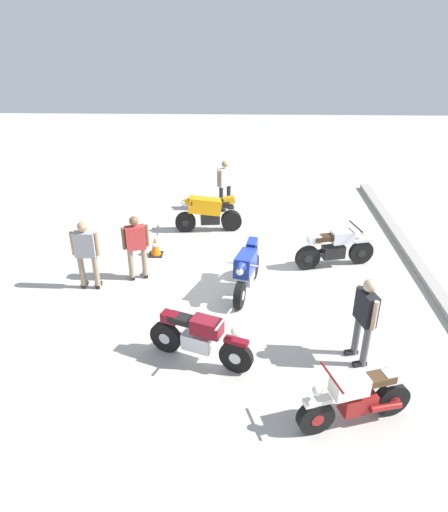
% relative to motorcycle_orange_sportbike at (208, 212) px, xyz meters
% --- Properties ---
extents(ground_plane, '(40.00, 40.00, 0.00)m').
position_rel_motorcycle_orange_sportbike_xyz_m(ground_plane, '(3.11, 0.89, -0.59)').
color(ground_plane, '#B7B2A8').
extents(curb_edge, '(14.00, 0.30, 0.15)m').
position_rel_motorcycle_orange_sportbike_xyz_m(curb_edge, '(3.11, 5.49, -0.52)').
color(curb_edge, '#9C978F').
rests_on(curb_edge, ground).
extents(motorcycle_orange_sportbike, '(0.70, 1.96, 1.14)m').
position_rel_motorcycle_orange_sportbike_xyz_m(motorcycle_orange_sportbike, '(0.00, 0.00, 0.00)').
color(motorcycle_orange_sportbike, black).
rests_on(motorcycle_orange_sportbike, ground).
extents(motorcycle_maroon_cruiser, '(0.99, 1.98, 1.09)m').
position_rel_motorcycle_orange_sportbike_xyz_m(motorcycle_maroon_cruiser, '(5.82, 0.18, -0.07)').
color(motorcycle_maroon_cruiser, black).
rests_on(motorcycle_maroon_cruiser, ground).
extents(motorcycle_silver_cruiser, '(0.77, 2.06, 1.09)m').
position_rel_motorcycle_orange_sportbike_xyz_m(motorcycle_silver_cruiser, '(2.07, 3.32, -0.07)').
color(motorcycle_silver_cruiser, black).
rests_on(motorcycle_silver_cruiser, ground).
extents(motorcycle_blue_sportbike, '(1.94, 0.79, 1.14)m').
position_rel_motorcycle_orange_sportbike_xyz_m(motorcycle_blue_sportbike, '(3.35, 1.07, 0.00)').
color(motorcycle_blue_sportbike, black).
rests_on(motorcycle_blue_sportbike, ground).
extents(motorcycle_cream_vintage, '(0.86, 1.90, 1.07)m').
position_rel_motorcycle_orange_sportbike_xyz_m(motorcycle_cream_vintage, '(7.26, 2.75, -0.11)').
color(motorcycle_cream_vintage, black).
rests_on(motorcycle_cream_vintage, ground).
extents(person_in_white_shirt, '(0.52, 0.55, 1.62)m').
position_rel_motorcycle_orange_sportbike_xyz_m(person_in_white_shirt, '(-1.73, 0.45, 0.32)').
color(person_in_white_shirt, '#262628').
rests_on(person_in_white_shirt, ground).
extents(person_in_black_shirt, '(0.67, 0.41, 1.75)m').
position_rel_motorcycle_orange_sportbike_xyz_m(person_in_black_shirt, '(5.72, 3.17, 0.41)').
color(person_in_black_shirt, '#59595B').
rests_on(person_in_black_shirt, ground).
extents(person_in_red_shirt, '(0.43, 0.63, 1.64)m').
position_rel_motorcycle_orange_sportbike_xyz_m(person_in_red_shirt, '(2.83, -1.53, 0.34)').
color(person_in_red_shirt, gray).
rests_on(person_in_red_shirt, ground).
extents(person_in_gray_shirt, '(0.31, 0.66, 1.70)m').
position_rel_motorcycle_orange_sportbike_xyz_m(person_in_gray_shirt, '(3.30, -2.59, 0.38)').
color(person_in_gray_shirt, gray).
rests_on(person_in_gray_shirt, ground).
extents(traffic_cone, '(0.36, 0.36, 0.53)m').
position_rel_motorcycle_orange_sportbike_xyz_m(traffic_cone, '(1.59, -1.31, -0.33)').
color(traffic_cone, black).
rests_on(traffic_cone, ground).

